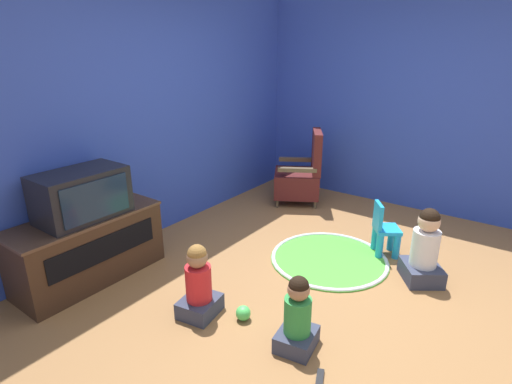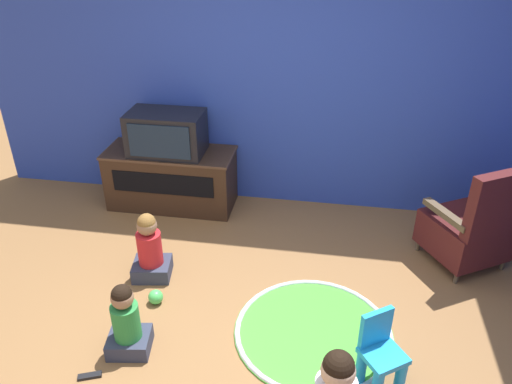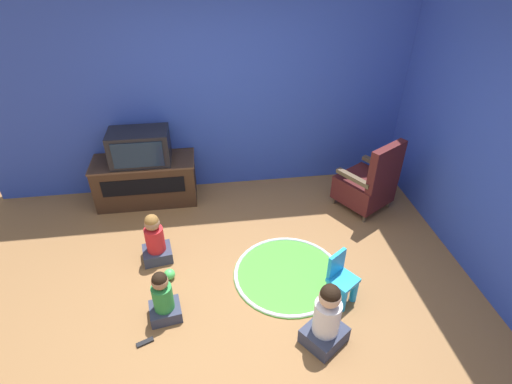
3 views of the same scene
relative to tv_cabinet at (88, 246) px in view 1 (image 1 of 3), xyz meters
name	(u,v)px [view 1 (image 1 of 3)]	position (x,y,z in m)	size (l,w,h in m)	color
ground_plane	(333,290)	(1.08, -1.84, -0.31)	(30.00, 30.00, 0.00)	olive
wall_back	(127,109)	(0.80, 0.33, 1.07)	(5.44, 0.12, 2.75)	#2D47B2
wall_right	(464,101)	(3.46, -2.22, 1.07)	(0.12, 5.24, 2.75)	#2D47B2
tv_cabinet	(88,246)	(0.00, 0.00, 0.00)	(1.27, 0.52, 0.59)	#382316
television	(82,195)	(0.00, -0.03, 0.49)	(0.71, 0.43, 0.41)	black
black_armchair	(301,176)	(2.75, -0.55, 0.05)	(0.78, 0.79, 0.96)	brown
yellow_kid_chair	(384,233)	(1.96, -1.95, -0.08)	(0.33, 0.33, 0.54)	#1E99DB
play_mat	(329,259)	(1.54, -1.58, -0.30)	(1.13, 1.13, 0.04)	green
child_watching_left	(199,285)	(0.19, -1.15, -0.05)	(0.34, 0.31, 0.59)	#33384C
child_watching_center	(425,250)	(1.69, -2.39, -0.01)	(0.46, 0.45, 0.68)	#33384C
child_watching_right	(297,318)	(0.31, -1.94, -0.07)	(0.32, 0.29, 0.55)	#33384C
toy_ball	(243,313)	(0.32, -1.46, -0.25)	(0.11, 0.11, 0.11)	#4CCC59
remote_control	(320,379)	(0.14, -2.21, -0.30)	(0.16, 0.10, 0.02)	black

